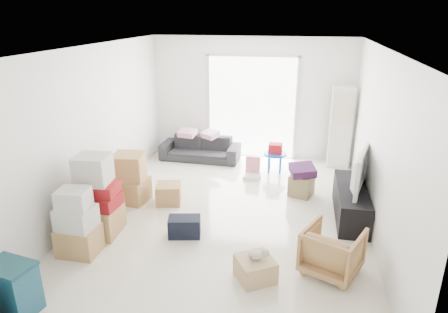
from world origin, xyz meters
The scene contains 21 objects.
room_shell centered at (0.00, 0.00, 1.35)m, with size 4.98×6.48×3.18m.
sliding_door centered at (0.00, 2.98, 1.24)m, with size 2.10×0.04×2.33m.
ac_tower centered at (1.95, 2.65, 0.88)m, with size 0.45×0.30×1.75m, color silver.
tv_console centered at (2.00, 0.34, 0.26)m, with size 0.47×1.55×0.52m, color black.
television centered at (2.00, 0.34, 0.59)m, with size 1.10×0.63×0.14m, color black.
sofa centered at (-1.09, 2.50, 0.35)m, with size 1.78×0.52×0.70m, color #2A2A30.
pillow_left centered at (-1.39, 2.52, 0.75)m, with size 0.35×0.28×0.11m, color #C791A4.
pillow_right centered at (-0.85, 2.50, 0.76)m, with size 0.36×0.29×0.12m, color #C791A4.
armchair centered at (1.62, -1.26, 0.34)m, with size 0.67×0.63×0.69m, color tan.
storage_bins centered at (-1.90, -2.70, 0.31)m, with size 0.59×0.46×0.61m.
box_stack_a centered at (-1.80, -1.49, 0.44)m, with size 0.53×0.45×0.97m.
box_stack_b centered at (-1.80, -0.92, 0.54)m, with size 0.70×0.64×1.25m.
box_stack_c centered at (-1.77, 0.19, 0.43)m, with size 0.65×0.57×0.88m.
loose_box centered at (-1.09, 0.25, 0.17)m, with size 0.42×0.42×0.35m, color #AC8A4D.
duffel_bag centered at (-0.50, -0.77, 0.15)m, with size 0.47×0.28×0.30m, color black.
ottoman centered at (1.20, 1.01, 0.19)m, with size 0.39×0.39×0.39m, color #8E7F52.
blanket centered at (1.20, 1.01, 0.46)m, with size 0.43×0.43×0.14m, color #461C48.
kids_table centered at (0.63, 2.09, 0.43)m, with size 0.48×0.48×0.61m.
toy_walker centered at (0.21, 1.66, 0.12)m, with size 0.34×0.31×0.43m.
wood_crate centered at (0.67, -1.60, 0.15)m, with size 0.44×0.44×0.29m, color tan.
plush_bunny centered at (0.70, -1.59, 0.35)m, with size 0.27×0.15×0.13m.
Camera 1 is at (1.11, -5.82, 3.18)m, focal length 32.00 mm.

